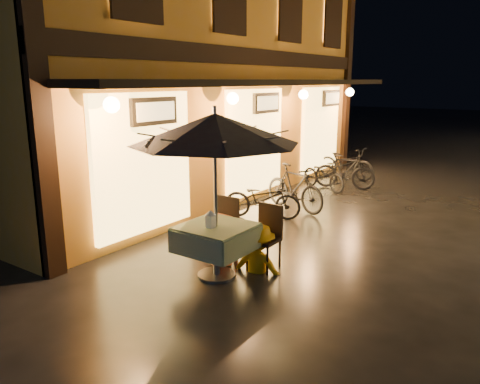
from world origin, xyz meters
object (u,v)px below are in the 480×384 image
Objects in this scene: cafe_table at (216,238)px; person_yellow at (259,226)px; patio_umbrella at (215,129)px; table_lantern at (211,218)px; person_orange at (221,214)px; bicycle_0 at (262,199)px.

person_yellow is at bearing 55.15° from cafe_table.
patio_umbrella is 9.84× the size of table_lantern.
person_orange is 0.71m from person_yellow.
patio_umbrella is (0.00, 0.00, 1.56)m from cafe_table.
person_orange is 2.48m from bicycle_0.
bicycle_0 is at bearing 108.88° from table_lantern.
cafe_table is 0.62× the size of bicycle_0.
patio_umbrella is 3.52m from bicycle_0.
person_orange is at bearing 174.72° from bicycle_0.
person_yellow is 2.75m from bicycle_0.
person_orange is 1.09× the size of person_yellow.
cafe_table is at bearing 107.51° from person_orange.
person_yellow is (0.38, 0.67, -0.22)m from table_lantern.
person_yellow is at bearing 166.82° from person_orange.
cafe_table is 0.35m from table_lantern.
person_yellow reaches higher than table_lantern.
table_lantern is at bearing 176.86° from bicycle_0.
bicycle_0 is at bearing -69.13° from person_yellow.
patio_umbrella reaches higher than person_orange.
person_orange is (-0.32, 0.54, 0.17)m from cafe_table.
patio_umbrella is at bearing 45.04° from person_yellow.
person_yellow is (0.70, 0.00, -0.06)m from person_orange.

